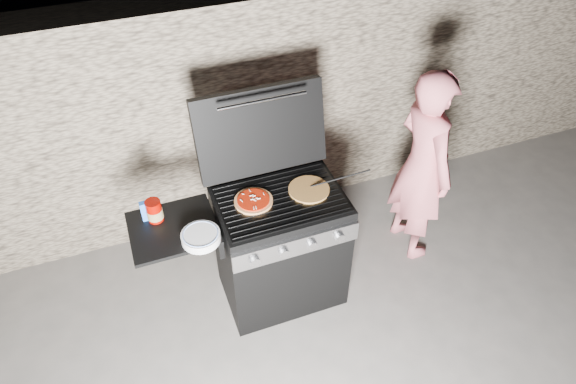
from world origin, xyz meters
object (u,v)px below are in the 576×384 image
object	(u,v)px
pizza_topped	(253,200)
person	(422,167)
sauce_jar	(154,211)
gas_grill	(246,258)

from	to	relation	value
pizza_topped	person	bearing A→B (deg)	3.63
sauce_jar	person	xyz separation A→B (m)	(1.85, 0.01, -0.21)
gas_grill	person	xyz separation A→B (m)	(1.35, 0.11, 0.31)
gas_grill	sauce_jar	bearing A→B (deg)	169.11
gas_grill	person	world-z (taller)	person
gas_grill	pizza_topped	size ratio (longest dim) A/B	5.66
pizza_topped	sauce_jar	bearing A→B (deg)	173.36
gas_grill	pizza_topped	bearing A→B (deg)	18.10
sauce_jar	person	distance (m)	1.86
gas_grill	pizza_topped	xyz separation A→B (m)	(0.09, 0.03, 0.47)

